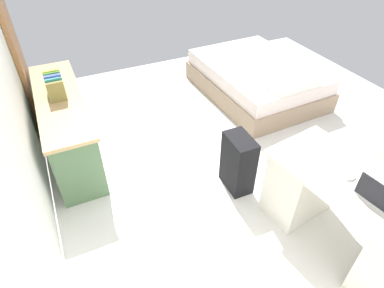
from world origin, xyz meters
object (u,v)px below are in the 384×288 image
at_px(figurine_small, 53,77).
at_px(computer_mouse, 351,177).
at_px(bed, 257,79).
at_px(suitcase_black, 238,163).
at_px(credenza, 67,125).
at_px(desk, 348,216).
at_px(laptop, 381,197).

bearing_deg(figurine_small, computer_mouse, -143.70).
relative_size(bed, suitcase_black, 3.10).
bearing_deg(suitcase_black, credenza, 49.86).
xyz_separation_m(credenza, figurine_small, (0.37, 0.00, 0.43)).
distance_m(desk, credenza, 2.99).
xyz_separation_m(laptop, figurine_small, (2.84, 1.89, 0.02)).
relative_size(desk, credenza, 0.84).
bearing_deg(credenza, suitcase_black, -131.69).
height_order(suitcase_black, computer_mouse, computer_mouse).
bearing_deg(laptop, suitcase_black, 19.71).
height_order(suitcase_black, laptop, laptop).
xyz_separation_m(suitcase_black, figurine_small, (1.68, 1.47, 0.49)).
xyz_separation_m(desk, suitcase_black, (1.00, 0.43, -0.07)).
distance_m(credenza, suitcase_black, 1.97).
bearing_deg(computer_mouse, laptop, 170.98).
height_order(bed, figurine_small, figurine_small).
height_order(laptop, figurine_small, laptop).
bearing_deg(desk, laptop, 173.62).
height_order(credenza, figurine_small, figurine_small).
xyz_separation_m(bed, computer_mouse, (-2.43, 0.84, 0.51)).
relative_size(credenza, laptop, 5.34).
bearing_deg(credenza, desk, -140.48).
distance_m(credenza, bed, 2.75).
distance_m(suitcase_black, laptop, 1.32).
bearing_deg(suitcase_black, figurine_small, 42.80).
relative_size(bed, figurine_small, 17.66).
bearing_deg(computer_mouse, bed, -26.84).
bearing_deg(desk, suitcase_black, 23.51).
bearing_deg(suitcase_black, computer_mouse, -153.30).
height_order(bed, computer_mouse, computer_mouse).
distance_m(bed, suitcase_black, 1.99).
relative_size(desk, suitcase_black, 2.42).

